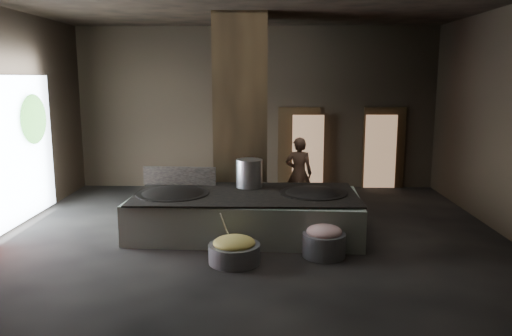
{
  "coord_description": "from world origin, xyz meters",
  "views": [
    {
      "loc": [
        0.28,
        -9.59,
        3.1
      ],
      "look_at": [
        0.07,
        0.61,
        1.25
      ],
      "focal_mm": 35.0,
      "sensor_mm": 36.0,
      "label": 1
    }
  ],
  "objects_px": {
    "stock_pot": "(249,173)",
    "cook": "(299,173)",
    "wok_right": "(313,197)",
    "veg_basin": "(234,253)",
    "wok_left": "(173,197)",
    "meat_basin": "(324,245)",
    "hearth_platform": "(246,215)"
  },
  "relations": [
    {
      "from": "stock_pot",
      "to": "cook",
      "type": "bearing_deg",
      "value": 50.9
    },
    {
      "from": "wok_right",
      "to": "veg_basin",
      "type": "height_order",
      "value": "wok_right"
    },
    {
      "from": "cook",
      "to": "wok_right",
      "type": "bearing_deg",
      "value": 102.75
    },
    {
      "from": "wok_left",
      "to": "veg_basin",
      "type": "bearing_deg",
      "value": -49.99
    },
    {
      "from": "meat_basin",
      "to": "stock_pot",
      "type": "bearing_deg",
      "value": 126.99
    },
    {
      "from": "stock_pot",
      "to": "veg_basin",
      "type": "height_order",
      "value": "stock_pot"
    },
    {
      "from": "hearth_platform",
      "to": "veg_basin",
      "type": "relative_size",
      "value": 5.12
    },
    {
      "from": "wok_right",
      "to": "cook",
      "type": "height_order",
      "value": "cook"
    },
    {
      "from": "hearth_platform",
      "to": "wok_left",
      "type": "relative_size",
      "value": 3.17
    },
    {
      "from": "wok_left",
      "to": "meat_basin",
      "type": "height_order",
      "value": "wok_left"
    },
    {
      "from": "wok_left",
      "to": "stock_pot",
      "type": "xyz_separation_m",
      "value": [
        1.5,
        0.6,
        0.38
      ]
    },
    {
      "from": "meat_basin",
      "to": "wok_left",
      "type": "bearing_deg",
      "value": 156.87
    },
    {
      "from": "cook",
      "to": "veg_basin",
      "type": "distance_m",
      "value": 3.87
    },
    {
      "from": "wok_left",
      "to": "veg_basin",
      "type": "distance_m",
      "value": 2.14
    },
    {
      "from": "stock_pot",
      "to": "cook",
      "type": "height_order",
      "value": "cook"
    },
    {
      "from": "hearth_platform",
      "to": "veg_basin",
      "type": "height_order",
      "value": "hearth_platform"
    },
    {
      "from": "hearth_platform",
      "to": "meat_basin",
      "type": "relative_size",
      "value": 5.95
    },
    {
      "from": "wok_left",
      "to": "veg_basin",
      "type": "relative_size",
      "value": 1.61
    },
    {
      "from": "cook",
      "to": "meat_basin",
      "type": "distance_m",
      "value": 3.3
    },
    {
      "from": "wok_right",
      "to": "meat_basin",
      "type": "xyz_separation_m",
      "value": [
        0.08,
        -1.33,
        -0.54
      ]
    },
    {
      "from": "wok_left",
      "to": "wok_right",
      "type": "bearing_deg",
      "value": 2.05
    },
    {
      "from": "veg_basin",
      "to": "meat_basin",
      "type": "relative_size",
      "value": 1.16
    },
    {
      "from": "veg_basin",
      "to": "cook",
      "type": "bearing_deg",
      "value": 69.82
    },
    {
      "from": "hearth_platform",
      "to": "wok_right",
      "type": "distance_m",
      "value": 1.4
    },
    {
      "from": "stock_pot",
      "to": "cook",
      "type": "xyz_separation_m",
      "value": [
        1.13,
        1.39,
        -0.27
      ]
    },
    {
      "from": "hearth_platform",
      "to": "stock_pot",
      "type": "xyz_separation_m",
      "value": [
        0.05,
        0.55,
        0.74
      ]
    },
    {
      "from": "cook",
      "to": "veg_basin",
      "type": "bearing_deg",
      "value": 77.54
    },
    {
      "from": "stock_pot",
      "to": "veg_basin",
      "type": "relative_size",
      "value": 0.67
    },
    {
      "from": "cook",
      "to": "stock_pot",
      "type": "bearing_deg",
      "value": 58.62
    },
    {
      "from": "cook",
      "to": "wok_left",
      "type": "bearing_deg",
      "value": 44.86
    },
    {
      "from": "cook",
      "to": "veg_basin",
      "type": "relative_size",
      "value": 1.97
    },
    {
      "from": "hearth_platform",
      "to": "wok_left",
      "type": "bearing_deg",
      "value": -174.66
    }
  ]
}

